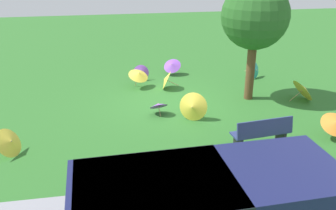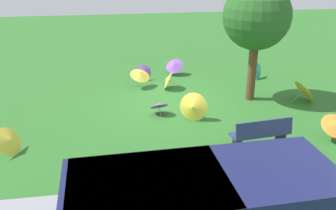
{
  "view_description": "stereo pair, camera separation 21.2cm",
  "coord_description": "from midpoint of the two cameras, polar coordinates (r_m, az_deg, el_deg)",
  "views": [
    {
      "loc": [
        2.25,
        11.86,
        4.93
      ],
      "look_at": [
        0.42,
        1.58,
        0.6
      ],
      "focal_mm": 40.05,
      "sensor_mm": 36.0,
      "label": 1
    },
    {
      "loc": [
        2.05,
        11.89,
        4.93
      ],
      "look_at": [
        0.42,
        1.58,
        0.6
      ],
      "focal_mm": 40.05,
      "sensor_mm": 36.0,
      "label": 2
    }
  ],
  "objects": [
    {
      "name": "parasol_teal_0",
      "position": [
        15.91,
        12.79,
        5.21
      ],
      "size": [
        0.72,
        0.72,
        0.69
      ],
      "color": "tan",
      "rests_on": "ground"
    },
    {
      "name": "parasol_purple_2",
      "position": [
        15.88,
        0.23,
        6.09
      ],
      "size": [
        0.95,
        0.92,
        0.72
      ],
      "color": "tan",
      "rests_on": "ground"
    },
    {
      "name": "shade_tree",
      "position": [
        12.98,
        12.66,
        13.02
      ],
      "size": [
        2.26,
        2.26,
        4.06
      ],
      "color": "brown",
      "rests_on": "ground"
    },
    {
      "name": "parasol_yellow_2",
      "position": [
        13.96,
        19.58,
        2.28
      ],
      "size": [
        0.9,
        0.97,
        0.81
      ],
      "color": "tan",
      "rests_on": "ground"
    },
    {
      "name": "parasol_yellow_1",
      "position": [
        10.51,
        -23.47,
        -5.2
      ],
      "size": [
        0.88,
        0.95,
        0.74
      ],
      "color": "tan",
      "rests_on": "ground"
    },
    {
      "name": "ground",
      "position": [
        13.03,
        0.14,
        0.31
      ],
      "size": [
        40.0,
        40.0,
        0.0
      ],
      "primitive_type": "plane",
      "color": "#2D6B28"
    },
    {
      "name": "parasol_yellow_3",
      "position": [
        14.36,
        -4.91,
        4.68
      ],
      "size": [
        1.02,
        1.02,
        0.79
      ],
      "color": "tan",
      "rests_on": "ground"
    },
    {
      "name": "parasol_orange_0",
      "position": [
        11.35,
        23.7,
        -2.57
      ],
      "size": [
        0.87,
        0.83,
        0.75
      ],
      "color": "tan",
      "rests_on": "ground"
    },
    {
      "name": "parasol_yellow_4",
      "position": [
        14.27,
        -0.8,
        3.88
      ],
      "size": [
        0.79,
        0.84,
        0.74
      ],
      "color": "tan",
      "rests_on": "ground"
    },
    {
      "name": "parasol_purple_1",
      "position": [
        15.25,
        -4.48,
        4.89
      ],
      "size": [
        0.67,
        0.56,
        0.65
      ],
      "color": "tan",
      "rests_on": "ground"
    },
    {
      "name": "van_dark",
      "position": [
        6.58,
        3.83,
        -15.19
      ],
      "size": [
        4.66,
        2.25,
        1.53
      ],
      "color": "#191E4C",
      "rests_on": "ground"
    },
    {
      "name": "park_bench",
      "position": [
        10.18,
        13.53,
        -4.17
      ],
      "size": [
        1.64,
        0.66,
        0.9
      ],
      "color": "navy",
      "rests_on": "ground"
    },
    {
      "name": "parasol_yellow_0",
      "position": [
        11.57,
        3.26,
        -0.3
      ],
      "size": [
        0.95,
        0.95,
        0.9
      ],
      "color": "tan",
      "rests_on": "ground"
    },
    {
      "name": "parasol_purple_0",
      "position": [
        12.04,
        -1.98,
        -0.01
      ],
      "size": [
        0.67,
        0.63,
        0.52
      ],
      "color": "tan",
      "rests_on": "ground"
    }
  ]
}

